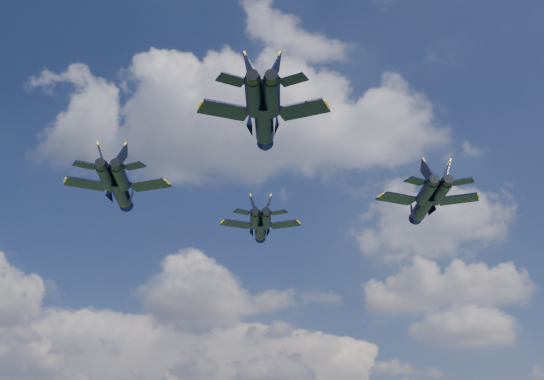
{
  "coord_description": "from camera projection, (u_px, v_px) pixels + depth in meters",
  "views": [
    {
      "loc": [
        3.87,
        -74.39,
        28.72
      ],
      "look_at": [
        -4.37,
        2.29,
        60.57
      ],
      "focal_mm": 45.0,
      "sensor_mm": 36.0,
      "label": 1
    }
  ],
  "objects": [
    {
      "name": "jet_right",
      "position": [
        423.0,
        206.0,
        84.44
      ],
      "size": [
        12.5,
        16.27,
        3.86
      ],
      "rotation": [
        0.0,
        0.0,
        0.14
      ],
      "color": "black"
    },
    {
      "name": "jet_lead",
      "position": [
        260.0,
        229.0,
        100.41
      ],
      "size": [
        11.64,
        15.11,
        3.59
      ],
      "rotation": [
        0.0,
        0.0,
        0.13
      ],
      "color": "black"
    },
    {
      "name": "jet_left",
      "position": [
        121.0,
        192.0,
        86.24
      ],
      "size": [
        13.06,
        17.06,
        4.04
      ],
      "rotation": [
        0.0,
        0.0,
        0.15
      ],
      "color": "black"
    },
    {
      "name": "jet_slot",
      "position": [
        264.0,
        122.0,
        68.97
      ],
      "size": [
        13.09,
        16.85,
        4.02
      ],
      "rotation": [
        0.0,
        0.0,
        0.09
      ],
      "color": "black"
    }
  ]
}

